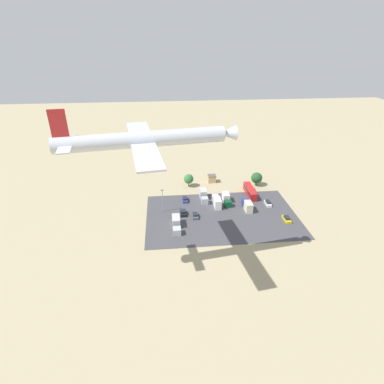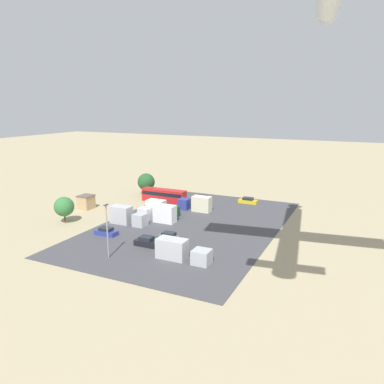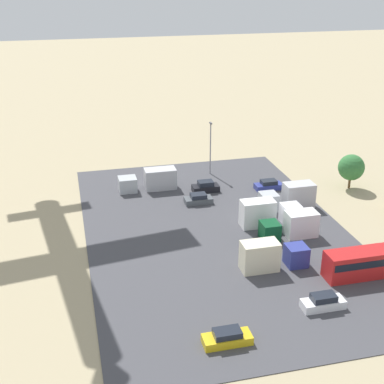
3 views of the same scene
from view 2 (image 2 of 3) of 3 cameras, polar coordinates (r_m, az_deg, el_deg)
ground_plane at (r=79.73m, az=-6.53°, el=-4.13°), size 400.00×400.00×0.00m
parking_lot_surface at (r=75.18m, az=-0.10°, el=-5.09°), size 52.35×33.27×0.08m
shed_building at (r=90.10m, az=-15.83°, el=-1.47°), size 3.42×3.12×3.19m
bus at (r=92.89m, az=-4.29°, el=-0.46°), size 2.63×11.39×3.12m
parked_car_0 at (r=71.32m, az=-12.95°, el=-5.92°), size 1.89×4.26×1.44m
parked_car_1 at (r=67.07m, az=-3.54°, el=-6.84°), size 1.93×4.02×1.44m
parked_car_2 at (r=93.46m, az=1.54°, el=-0.99°), size 1.72×4.41×1.57m
parked_car_3 at (r=64.87m, az=-6.93°, el=-7.54°), size 1.98×4.05×1.66m
parked_car_4 at (r=92.47m, az=8.54°, el=-1.33°), size 1.82×4.54×1.43m
parked_truck_0 at (r=84.77m, az=0.72°, el=-1.83°), size 2.31×7.77×3.44m
parked_truck_1 at (r=58.63m, az=-1.80°, el=-8.95°), size 2.53×8.80×3.16m
parked_truck_2 at (r=76.66m, az=-9.95°, el=-3.63°), size 2.49×7.82×3.55m
parked_truck_3 at (r=77.39m, az=-5.03°, el=-3.30°), size 2.32×8.18×3.58m
parked_truck_4 at (r=81.63m, az=-4.78°, el=-2.53°), size 2.41×7.30×3.25m
tree_near_shed at (r=80.22m, az=-18.92°, el=-2.13°), size 4.01×4.01×5.44m
tree_apron_mid at (r=100.78m, az=-6.99°, el=1.53°), size 4.60×4.60×5.74m
light_pole_lot_centre at (r=59.60m, az=-12.81°, el=-5.49°), size 0.90×0.28×8.71m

